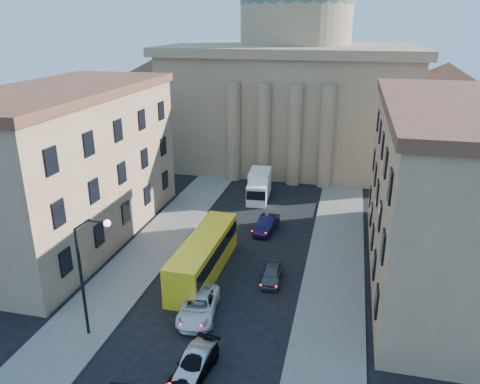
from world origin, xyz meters
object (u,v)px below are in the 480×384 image
object	(u,v)px
street_lamp	(87,268)
car_right_near	(196,362)
city_bus	(204,255)
box_truck	(259,186)

from	to	relation	value
street_lamp	car_right_near	world-z (taller)	street_lamp
city_bus	box_truck	bearing A→B (deg)	87.84
car_right_near	box_truck	xyz separation A→B (m)	(-2.05, 30.02, 0.89)
street_lamp	car_right_near	bearing A→B (deg)	-12.35
city_bus	box_truck	xyz separation A→B (m)	(1.05, 18.50, -0.20)
street_lamp	box_truck	distance (m)	29.13
city_bus	box_truck	world-z (taller)	box_truck
box_truck	city_bus	bearing A→B (deg)	-97.66
car_right_near	city_bus	bearing A→B (deg)	108.58
city_bus	box_truck	distance (m)	18.53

